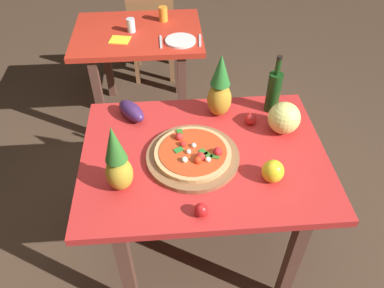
# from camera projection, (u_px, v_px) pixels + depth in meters

# --- Properties ---
(ground_plane) EXTENTS (10.00, 10.00, 0.00)m
(ground_plane) POSITION_uv_depth(u_px,v_px,m) (201.00, 241.00, 2.40)
(ground_plane) COLOR #4C3828
(display_table) EXTENTS (1.21, 0.90, 0.78)m
(display_table) POSITION_uv_depth(u_px,v_px,m) (204.00, 167.00, 1.93)
(display_table) COLOR brown
(display_table) RESTS_ON ground_plane
(background_table) EXTENTS (0.96, 0.72, 0.78)m
(background_table) POSITION_uv_depth(u_px,v_px,m) (139.00, 47.00, 2.90)
(background_table) COLOR brown
(background_table) RESTS_ON ground_plane
(dining_chair) EXTENTS (0.40, 0.40, 0.85)m
(dining_chair) POSITION_uv_depth(u_px,v_px,m) (152.00, 31.00, 3.45)
(dining_chair) COLOR brown
(dining_chair) RESTS_ON ground_plane
(pizza_board) EXTENTS (0.45, 0.45, 0.02)m
(pizza_board) POSITION_uv_depth(u_px,v_px,m) (193.00, 157.00, 1.83)
(pizza_board) COLOR brown
(pizza_board) RESTS_ON display_table
(pizza) EXTENTS (0.37, 0.37, 0.06)m
(pizza) POSITION_uv_depth(u_px,v_px,m) (193.00, 153.00, 1.81)
(pizza) COLOR tan
(pizza) RESTS_ON pizza_board
(wine_bottle) EXTENTS (0.08, 0.08, 0.34)m
(wine_bottle) POSITION_uv_depth(u_px,v_px,m) (274.00, 91.00, 2.04)
(wine_bottle) COLOR #143A13
(wine_bottle) RESTS_ON display_table
(pineapple_left) EXTENTS (0.13, 0.13, 0.37)m
(pineapple_left) POSITION_uv_depth(u_px,v_px,m) (220.00, 89.00, 1.98)
(pineapple_left) COLOR #B98A27
(pineapple_left) RESTS_ON display_table
(pineapple_right) EXTENTS (0.12, 0.12, 0.35)m
(pineapple_right) POSITION_uv_depth(u_px,v_px,m) (117.00, 162.00, 1.60)
(pineapple_right) COLOR gold
(pineapple_right) RESTS_ON display_table
(melon) EXTENTS (0.17, 0.17, 0.17)m
(melon) POSITION_uv_depth(u_px,v_px,m) (284.00, 118.00, 1.93)
(melon) COLOR #E0E077
(melon) RESTS_ON display_table
(bell_pepper) EXTENTS (0.10, 0.10, 0.11)m
(bell_pepper) POSITION_uv_depth(u_px,v_px,m) (273.00, 171.00, 1.71)
(bell_pepper) COLOR yellow
(bell_pepper) RESTS_ON display_table
(eggplant) EXTENTS (0.19, 0.21, 0.09)m
(eggplant) POSITION_uv_depth(u_px,v_px,m) (131.00, 111.00, 2.04)
(eggplant) COLOR #412357
(eggplant) RESTS_ON display_table
(tomato_beside_pepper) EXTENTS (0.06, 0.06, 0.06)m
(tomato_beside_pepper) POSITION_uv_depth(u_px,v_px,m) (201.00, 210.00, 1.58)
(tomato_beside_pepper) COLOR red
(tomato_beside_pepper) RESTS_ON display_table
(tomato_by_bottle) EXTENTS (0.06, 0.06, 0.06)m
(tomato_by_bottle) POSITION_uv_depth(u_px,v_px,m) (251.00, 119.00, 2.01)
(tomato_by_bottle) COLOR red
(tomato_by_bottle) RESTS_ON display_table
(drinking_glass_juice) EXTENTS (0.07, 0.07, 0.11)m
(drinking_glass_juice) POSITION_uv_depth(u_px,v_px,m) (163.00, 14.00, 2.91)
(drinking_glass_juice) COLOR orange
(drinking_glass_juice) RESTS_ON background_table
(drinking_glass_water) EXTENTS (0.06, 0.06, 0.10)m
(drinking_glass_water) POSITION_uv_depth(u_px,v_px,m) (131.00, 25.00, 2.78)
(drinking_glass_water) COLOR silver
(drinking_glass_water) RESTS_ON background_table
(dinner_plate) EXTENTS (0.22, 0.22, 0.02)m
(dinner_plate) POSITION_uv_depth(u_px,v_px,m) (180.00, 41.00, 2.69)
(dinner_plate) COLOR white
(dinner_plate) RESTS_ON background_table
(fork_utensil) EXTENTS (0.02, 0.18, 0.01)m
(fork_utensil) POSITION_uv_depth(u_px,v_px,m) (161.00, 42.00, 2.69)
(fork_utensil) COLOR silver
(fork_utensil) RESTS_ON background_table
(knife_utensil) EXTENTS (0.03, 0.18, 0.01)m
(knife_utensil) POSITION_uv_depth(u_px,v_px,m) (200.00, 40.00, 2.70)
(knife_utensil) COLOR silver
(knife_utensil) RESTS_ON background_table
(napkin_folded) EXTENTS (0.16, 0.15, 0.01)m
(napkin_folded) POSITION_uv_depth(u_px,v_px,m) (120.00, 40.00, 2.71)
(napkin_folded) COLOR yellow
(napkin_folded) RESTS_ON background_table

